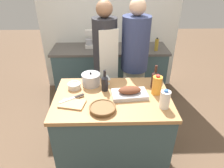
{
  "coord_description": "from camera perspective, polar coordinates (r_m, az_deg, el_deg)",
  "views": [
    {
      "loc": [
        -0.05,
        -1.74,
        2.08
      ],
      "look_at": [
        0.0,
        0.12,
        0.98
      ],
      "focal_mm": 32.0,
      "sensor_mm": 36.0,
      "label": 1
    }
  ],
  "objects": [
    {
      "name": "cutting_board",
      "position": [
        2.01,
        -11.3,
        -5.59
      ],
      "size": [
        0.27,
        0.21,
        0.02
      ],
      "color": "tan",
      "rests_on": "kitchen_island"
    },
    {
      "name": "stand_mixer",
      "position": [
        3.43,
        -6.11,
        12.31
      ],
      "size": [
        0.18,
        0.14,
        0.3
      ],
      "color": "silver",
      "rests_on": "back_counter"
    },
    {
      "name": "milk_jug",
      "position": [
        1.96,
        14.87,
        -4.29
      ],
      "size": [
        0.1,
        0.1,
        0.2
      ],
      "color": "white",
      "rests_on": "kitchen_island"
    },
    {
      "name": "condiment_bottle_tall",
      "position": [
        3.35,
        9.94,
        11.21
      ],
      "size": [
        0.07,
        0.07,
        0.22
      ],
      "color": "#234C28",
      "rests_on": "back_counter"
    },
    {
      "name": "wine_bottle_green",
      "position": [
        2.25,
        12.12,
        1.41
      ],
      "size": [
        0.08,
        0.08,
        0.27
      ],
      "color": "#381E19",
      "rests_on": "kitchen_island"
    },
    {
      "name": "person_cook_aproned",
      "position": [
        2.72,
        -1.92,
        6.63
      ],
      "size": [
        0.33,
        0.35,
        1.75
      ],
      "rotation": [
        0.0,
        0.0,
        0.33
      ],
      "color": "beige",
      "rests_on": "ground_plane"
    },
    {
      "name": "stock_pot",
      "position": [
        2.28,
        -6.0,
        1.31
      ],
      "size": [
        0.21,
        0.21,
        0.16
      ],
      "color": "#B7B7BC",
      "rests_on": "kitchen_island"
    },
    {
      "name": "knife_chef",
      "position": [
        2.08,
        -11.14,
        -3.93
      ],
      "size": [
        0.24,
        0.17,
        0.01
      ],
      "color": "#B7B7BC",
      "rests_on": "cutting_board"
    },
    {
      "name": "roasting_pan",
      "position": [
        2.09,
        5.01,
        -2.46
      ],
      "size": [
        0.39,
        0.24,
        0.11
      ],
      "color": "#BCBCC1",
      "rests_on": "kitchen_island"
    },
    {
      "name": "mixing_bowl",
      "position": [
        2.26,
        -10.73,
        -0.4
      ],
      "size": [
        0.15,
        0.15,
        0.07
      ],
      "color": "beige",
      "rests_on": "kitchen_island"
    },
    {
      "name": "back_counter",
      "position": [
        3.6,
        -0.57,
        3.55
      ],
      "size": [
        1.94,
        0.6,
        0.9
      ],
      "color": "#3D565B",
      "rests_on": "ground_plane"
    },
    {
      "name": "condiment_bottle_short",
      "position": [
        3.36,
        12.61,
        10.91
      ],
      "size": [
        0.06,
        0.06,
        0.21
      ],
      "color": "#B28E2D",
      "rests_on": "back_counter"
    },
    {
      "name": "person_cook_guest",
      "position": [
        2.76,
        6.43,
        6.83
      ],
      "size": [
        0.36,
        0.36,
        1.77
      ],
      "rotation": [
        0.0,
        0.0,
        -0.07
      ],
      "color": "beige",
      "rests_on": "ground_plane"
    },
    {
      "name": "condiment_bottle_extra",
      "position": [
        3.55,
        -2.83,
        12.42
      ],
      "size": [
        0.05,
        0.05,
        0.19
      ],
      "color": "maroon",
      "rests_on": "back_counter"
    },
    {
      "name": "juice_jug",
      "position": [
        2.15,
        12.72,
        -0.31
      ],
      "size": [
        0.1,
        0.1,
        0.22
      ],
      "color": "orange",
      "rests_on": "kitchen_island"
    },
    {
      "name": "wine_glass_left",
      "position": [
        2.28,
        -1.39,
        2.0
      ],
      "size": [
        0.08,
        0.08,
        0.12
      ],
      "color": "silver",
      "rests_on": "kitchen_island"
    },
    {
      "name": "wine_bottle_dark",
      "position": [
        2.16,
        -2.07,
        0.41
      ],
      "size": [
        0.08,
        0.08,
        0.24
      ],
      "color": "black",
      "rests_on": "kitchen_island"
    },
    {
      "name": "wicker_basket",
      "position": [
        1.9,
        -2.71,
        -6.88
      ],
      "size": [
        0.26,
        0.26,
        0.05
      ],
      "color": "brown",
      "rests_on": "kitchen_island"
    },
    {
      "name": "back_wall",
      "position": [
        3.65,
        -0.74,
        17.71
      ],
      "size": [
        2.44,
        0.1,
        2.55
      ],
      "color": "silver",
      "rests_on": "ground_plane"
    },
    {
      "name": "ground_plane",
      "position": [
        2.71,
        0.07,
        -19.63
      ],
      "size": [
        12.0,
        12.0,
        0.0
      ],
      "primitive_type": "plane",
      "color": "brown"
    },
    {
      "name": "kitchen_island",
      "position": [
        2.38,
        0.08,
        -12.6
      ],
      "size": [
        1.22,
        0.81,
        0.9
      ],
      "color": "#3D565B",
      "rests_on": "ground_plane"
    }
  ]
}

